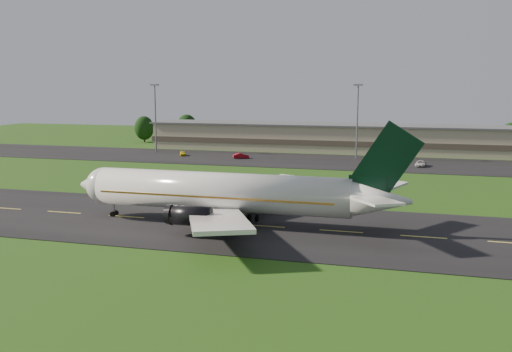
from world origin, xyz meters
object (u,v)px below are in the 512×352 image
(light_mast_west, at_px, (155,110))
(light_mast_centre, at_px, (357,112))
(airliner, at_px, (226,193))
(service_vehicle_a, at_px, (183,153))
(terminal, at_px, (367,139))
(service_vehicle_c, at_px, (421,163))
(service_vehicle_b, at_px, (241,156))

(light_mast_west, bearing_deg, light_mast_centre, 0.00)
(light_mast_west, bearing_deg, airliner, -58.38)
(airliner, xyz_separation_m, light_mast_centre, (10.75, 80.00, 8.08))
(service_vehicle_a, bearing_deg, light_mast_centre, -20.05)
(light_mast_centre, bearing_deg, service_vehicle_a, -171.87)
(terminal, bearing_deg, light_mast_centre, -94.95)
(terminal, distance_m, light_mast_west, 64.10)
(airliner, bearing_deg, service_vehicle_c, 68.18)
(service_vehicle_b, bearing_deg, light_mast_west, 45.33)
(light_mast_centre, bearing_deg, airliner, -97.65)
(service_vehicle_c, bearing_deg, service_vehicle_a, -178.12)
(service_vehicle_c, bearing_deg, airliner, -106.40)
(light_mast_west, relative_size, service_vehicle_b, 4.64)
(airliner, xyz_separation_m, service_vehicle_b, (-19.79, 71.42, -3.84))
(terminal, bearing_deg, service_vehicle_b, -142.21)
(terminal, xyz_separation_m, service_vehicle_c, (15.59, -27.28, -3.18))
(airliner, distance_m, terminal, 96.95)
(light_mast_west, height_order, service_vehicle_b, light_mast_west)
(light_mast_west, height_order, service_vehicle_a, light_mast_west)
(airliner, bearing_deg, terminal, 82.91)
(service_vehicle_a, bearing_deg, airliner, -90.87)
(airliner, bearing_deg, service_vehicle_a, 117.41)
(terminal, bearing_deg, service_vehicle_a, -155.14)
(terminal, height_order, light_mast_centre, light_mast_centre)
(light_mast_centre, relative_size, service_vehicle_c, 3.97)
(light_mast_west, height_order, service_vehicle_c, light_mast_west)
(terminal, xyz_separation_m, light_mast_centre, (-1.40, -16.18, 8.75))
(service_vehicle_b, bearing_deg, service_vehicle_a, 56.30)
(service_vehicle_c, bearing_deg, light_mast_centre, 152.37)
(airliner, distance_m, light_mast_centre, 81.12)
(terminal, height_order, service_vehicle_b, terminal)
(airliner, relative_size, light_mast_west, 2.52)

